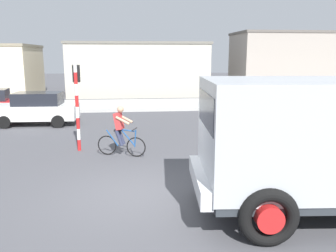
% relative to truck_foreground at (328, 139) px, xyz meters
% --- Properties ---
extents(ground_plane, '(120.00, 120.00, 0.00)m').
position_rel_truck_foreground_xyz_m(ground_plane, '(-3.90, 1.46, -1.67)').
color(ground_plane, '#4C4C51').
extents(sidewalk_far, '(80.00, 5.00, 0.16)m').
position_rel_truck_foreground_xyz_m(sidewalk_far, '(-3.90, 16.80, -1.59)').
color(sidewalk_far, '#ADADA8').
rests_on(sidewalk_far, ground).
extents(truck_foreground, '(5.60, 3.15, 2.90)m').
position_rel_truck_foreground_xyz_m(truck_foreground, '(0.00, 0.00, 0.00)').
color(truck_foreground, '#B2B7BC').
rests_on(truck_foreground, ground).
extents(cyclist, '(1.65, 0.70, 1.72)m').
position_rel_truck_foreground_xyz_m(cyclist, '(-4.44, 4.91, -0.80)').
color(cyclist, black).
rests_on(cyclist, ground).
extents(traffic_light_pole, '(0.24, 0.43, 3.20)m').
position_rel_truck_foreground_xyz_m(traffic_light_pole, '(-5.97, 5.83, 0.40)').
color(traffic_light_pole, red).
rests_on(traffic_light_pole, ground).
extents(car_red_near, '(4.21, 2.33, 1.60)m').
position_rel_truck_foreground_xyz_m(car_red_near, '(5.14, 8.98, -0.85)').
color(car_red_near, gold).
rests_on(car_red_near, ground).
extents(car_far_side, '(4.05, 1.98, 1.60)m').
position_rel_truck_foreground_xyz_m(car_far_side, '(-8.72, 10.84, -0.85)').
color(car_far_side, white).
rests_on(car_far_side, ground).
extents(building_mid_block, '(11.79, 6.92, 4.47)m').
position_rel_truck_foreground_xyz_m(building_mid_block, '(-3.38, 24.43, 0.57)').
color(building_mid_block, '#B2AD9E').
rests_on(building_mid_block, ground).
extents(building_corner_right, '(8.43, 5.25, 5.36)m').
position_rel_truck_foreground_xyz_m(building_corner_right, '(9.24, 23.03, 1.02)').
color(building_corner_right, '#9E9389').
rests_on(building_corner_right, ground).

